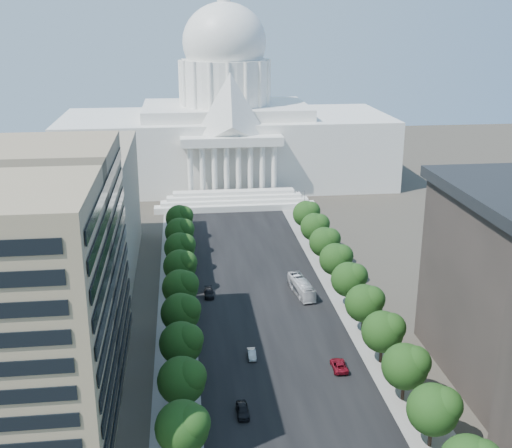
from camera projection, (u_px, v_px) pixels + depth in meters
name	position (u px, v px, depth m)	size (l,w,h in m)	color
road_asphalt	(256.00, 277.00, 154.63)	(30.00, 260.00, 0.01)	black
sidewalk_left	(176.00, 281.00, 152.51)	(8.00, 260.00, 0.02)	gray
sidewalk_right	(333.00, 274.00, 156.74)	(8.00, 260.00, 0.02)	gray
capitol	(226.00, 129.00, 237.95)	(120.00, 56.00, 73.00)	white
office_block_left_far	(53.00, 213.00, 154.04)	(38.00, 52.00, 30.00)	gray
tree_l_b	(184.00, 426.00, 88.18)	(7.79, 7.60, 9.97)	#33261C
tree_l_c	(184.00, 379.00, 99.50)	(7.79, 7.60, 9.97)	#33261C
tree_l_d	(183.00, 342.00, 110.83)	(7.79, 7.60, 9.97)	#33261C
tree_l_e	(182.00, 312.00, 122.15)	(7.79, 7.60, 9.97)	#33261C
tree_l_f	(182.00, 287.00, 133.48)	(7.79, 7.60, 9.97)	#33261C
tree_l_g	(181.00, 265.00, 144.80)	(7.79, 7.60, 9.97)	#33261C
tree_l_h	(181.00, 247.00, 156.13)	(7.79, 7.60, 9.97)	#33261C
tree_l_i	(181.00, 231.00, 167.45)	(7.79, 7.60, 9.97)	#33261C
tree_l_j	(180.00, 218.00, 178.78)	(7.79, 7.60, 9.97)	#33261C
tree_r_b	(436.00, 408.00, 92.19)	(7.79, 7.60, 9.97)	#33261C
tree_r_c	(407.00, 365.00, 103.52)	(7.79, 7.60, 9.97)	#33261C
tree_r_d	(385.00, 331.00, 114.84)	(7.79, 7.60, 9.97)	#33261C
tree_r_e	(366.00, 302.00, 126.17)	(7.79, 7.60, 9.97)	#33261C
tree_r_f	(350.00, 279.00, 137.49)	(7.79, 7.60, 9.97)	#33261C
tree_r_g	(337.00, 258.00, 148.82)	(7.79, 7.60, 9.97)	#33261C
tree_r_h	(326.00, 241.00, 160.14)	(7.79, 7.60, 9.97)	#33261C
tree_r_i	(316.00, 226.00, 171.47)	(7.79, 7.60, 9.97)	#33261C
tree_r_j	(307.00, 213.00, 182.79)	(7.79, 7.60, 9.97)	#33261C
streetlight_b	(418.00, 371.00, 103.13)	(2.61, 0.44, 9.00)	gray
streetlight_c	(373.00, 304.00, 126.72)	(2.61, 0.44, 9.00)	gray
streetlight_d	(342.00, 259.00, 150.31)	(2.61, 0.44, 9.00)	gray
streetlight_e	(320.00, 226.00, 173.91)	(2.61, 0.44, 9.00)	gray
streetlight_f	(303.00, 200.00, 197.50)	(2.61, 0.44, 9.00)	gray
car_dark_a	(243.00, 410.00, 101.36)	(1.95, 4.85, 1.65)	black
car_silver	(252.00, 354.00, 118.35)	(1.43, 4.09, 1.35)	#A7AAAF
car_red	(339.00, 365.00, 114.40)	(2.54, 5.51, 1.53)	maroon
car_dark_b	(209.00, 293.00, 144.06)	(2.10, 5.17, 1.50)	black
city_bus	(301.00, 287.00, 144.90)	(2.92, 12.48, 3.48)	silver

